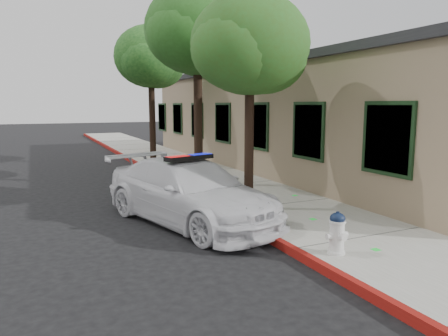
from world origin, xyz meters
TOP-DOWN VIEW (x-y plane):
  - ground at (0.00, 0.00)m, footprint 120.00×120.00m
  - sidewalk at (1.60, 3.00)m, footprint 3.20×60.00m
  - red_curb at (0.06, 3.00)m, footprint 0.14×60.00m
  - clapboard_building at (6.69, 9.00)m, footprint 7.30×20.89m
  - police_car at (-0.90, 2.87)m, footprint 3.43×5.40m
  - fire_hydrant at (0.56, -0.53)m, footprint 0.42×0.37m
  - street_tree_near at (0.71, 2.98)m, footprint 3.04×2.83m
  - street_tree_mid at (0.71, 6.48)m, footprint 3.37×3.30m
  - street_tree_far at (0.75, 12.02)m, footprint 3.17×3.27m

SIDE VIEW (x-z plane):
  - ground at x=0.00m, z-range 0.00..0.00m
  - sidewalk at x=1.60m, z-range 0.00..0.15m
  - red_curb at x=0.06m, z-range 0.00..0.16m
  - fire_hydrant at x=0.56m, z-range 0.15..0.90m
  - police_car at x=-0.90m, z-range -0.06..1.52m
  - clapboard_building at x=6.69m, z-range 0.01..4.25m
  - street_tree_near at x=0.71m, z-range 1.42..6.60m
  - street_tree_far at x=0.75m, z-range 1.64..7.58m
  - street_tree_mid at x=0.71m, z-range 1.73..7.96m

